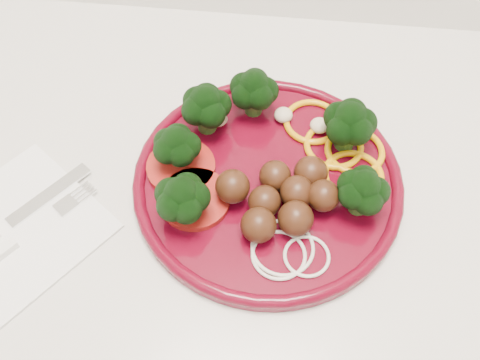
# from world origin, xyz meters

# --- Properties ---
(counter) EXTENTS (2.40, 0.60, 0.90)m
(counter) POSITION_xyz_m (0.00, 1.70, 0.45)
(counter) COLOR beige
(counter) RESTS_ON ground
(plate) EXTENTS (0.30, 0.30, 0.07)m
(plate) POSITION_xyz_m (0.25, 1.71, 0.92)
(plate) COLOR #4E0414
(plate) RESTS_ON counter
(napkin) EXTENTS (0.23, 0.23, 0.00)m
(napkin) POSITION_xyz_m (-0.01, 1.62, 0.90)
(napkin) COLOR white
(napkin) RESTS_ON counter
(fork) EXTENTS (0.12, 0.14, 0.01)m
(fork) POSITION_xyz_m (-0.01, 1.59, 0.91)
(fork) COLOR white
(fork) RESTS_ON napkin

